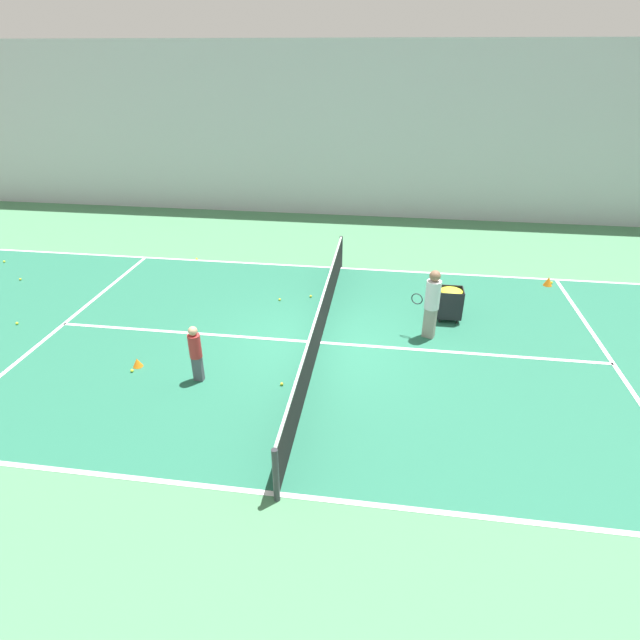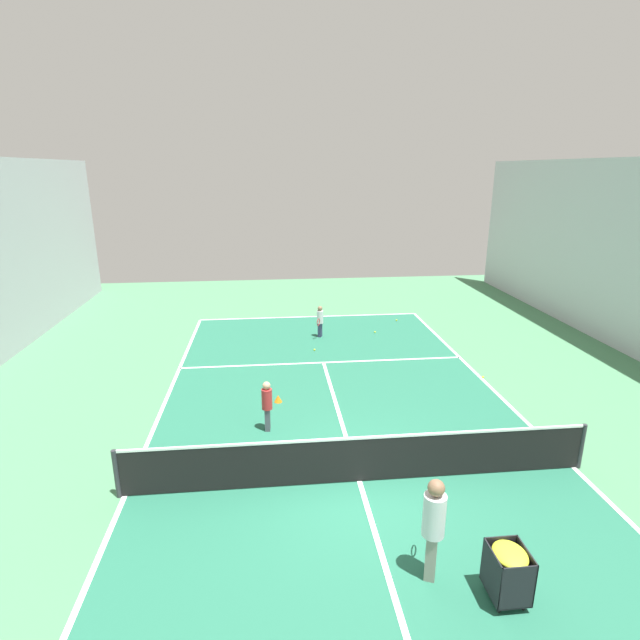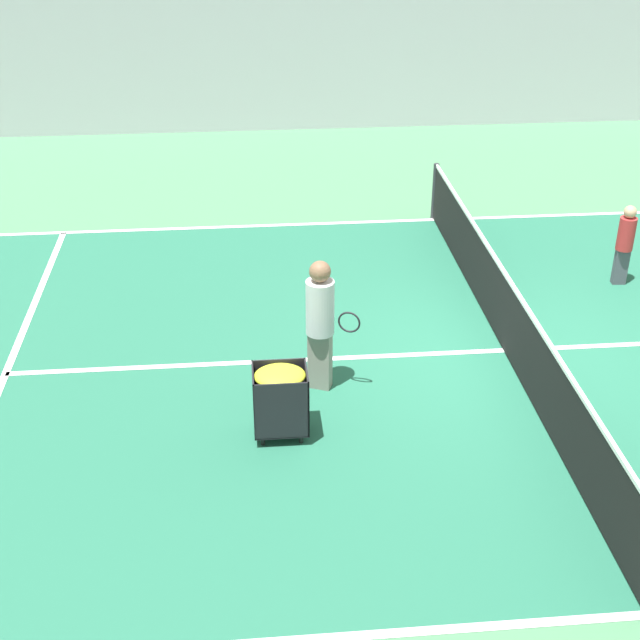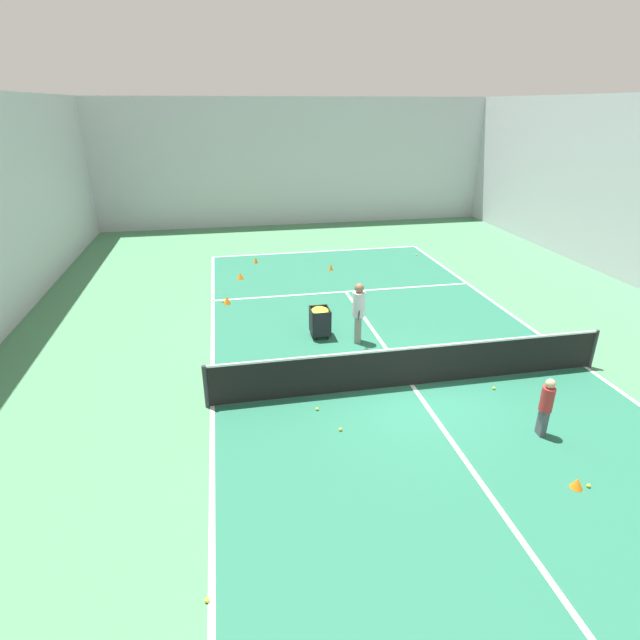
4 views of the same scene
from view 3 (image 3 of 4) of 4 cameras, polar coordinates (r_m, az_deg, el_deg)
name	(u,v)px [view 3 (image 3 of 4)]	position (r m, az deg, el deg)	size (l,w,h in m)	color
ground_plane	(504,351)	(12.32, 11.71, -1.93)	(39.70, 39.70, 0.00)	#477F56
court_playing_area	(504,351)	(12.32, 11.71, -1.93)	(9.35, 24.02, 0.00)	#23664C
line_sideline_right	(434,220)	(16.38, 7.32, 6.39)	(0.10, 24.02, 0.00)	white
line_service_far	(6,374)	(12.25, -19.48, -3.27)	(9.35, 0.10, 0.00)	white
line_centre_service	(504,350)	(12.32, 11.71, -1.91)	(0.10, 13.21, 0.00)	white
tennis_net	(508,316)	(12.07, 11.95, 0.24)	(9.65, 0.10, 1.03)	#2D2D33
coach_at_net	(320,317)	(10.81, 0.03, 0.19)	(0.45, 0.71, 1.74)	gray
child_midcourt	(625,240)	(14.35, 18.95, 4.88)	(0.27, 0.27, 1.28)	#4C4C56
ball_cart	(280,389)	(10.13, -2.57, -4.45)	(0.54, 0.63, 0.88)	black
tennis_ball_0	(507,287)	(13.99, 11.89, 2.09)	(0.07, 0.07, 0.07)	yellow
tennis_ball_7	(616,455)	(10.62, 18.42, -8.20)	(0.07, 0.07, 0.07)	yellow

